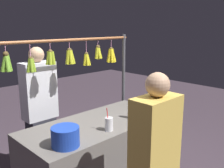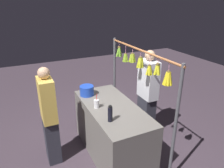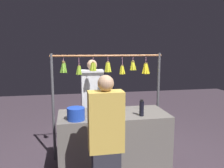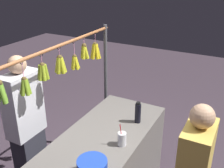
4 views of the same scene
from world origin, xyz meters
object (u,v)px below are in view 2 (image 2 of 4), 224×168
water_bottle (110,114)px  vendor_person (147,96)px  customer_person (49,118)px  drink_cup (96,104)px  blue_bucket (87,91)px

water_bottle → vendor_person: (0.59, -1.01, -0.19)m
vendor_person → customer_person: bearing=88.8°
water_bottle → drink_cup: (0.43, 0.03, -0.05)m
drink_cup → blue_bucket: bearing=-1.6°
drink_cup → vendor_person: size_ratio=0.14×
drink_cup → customer_person: (0.20, 0.69, -0.17)m
water_bottle → blue_bucket: size_ratio=0.99×
water_bottle → vendor_person: 1.19m
blue_bucket → vendor_person: bearing=-107.9°
vendor_person → drink_cup: bearing=98.7°
drink_cup → customer_person: 0.73m
blue_bucket → drink_cup: drink_cup is taller
water_bottle → customer_person: customer_person is taller
customer_person → vendor_person: bearing=-91.2°
drink_cup → customer_person: customer_person is taller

